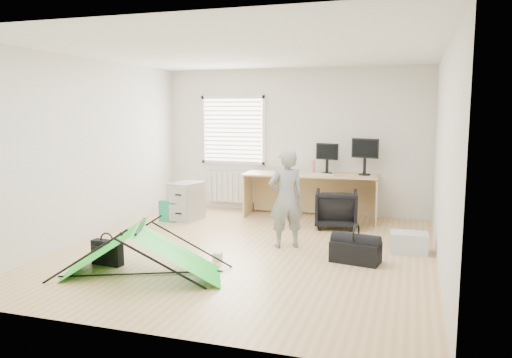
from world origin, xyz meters
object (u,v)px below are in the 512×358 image
(monitor_left, at_px, (327,163))
(office_chair, at_px, (336,209))
(laptop_bag, at_px, (107,253))
(duffel_bag, at_px, (355,252))
(filing_cabinet, at_px, (186,201))
(thermos, at_px, (313,167))
(kite, at_px, (141,251))
(person, at_px, (286,199))
(storage_crate, at_px, (409,243))
(monitor_right, at_px, (365,162))
(desk, at_px, (310,196))

(monitor_left, height_order, office_chair, monitor_left)
(laptop_bag, distance_m, duffel_bag, 3.15)
(filing_cabinet, xyz_separation_m, thermos, (2.11, 0.84, 0.59))
(kite, bearing_deg, filing_cabinet, 81.64)
(thermos, relative_size, person, 0.17)
(thermos, distance_m, storage_crate, 2.59)
(monitor_right, xyz_separation_m, kite, (-2.21, -3.82, -0.74))
(office_chair, xyz_separation_m, laptop_bag, (-2.44, -2.90, -0.16))
(thermos, xyz_separation_m, office_chair, (0.52, -0.62, -0.61))
(desk, height_order, filing_cabinet, desk)
(desk, relative_size, monitor_right, 4.81)
(filing_cabinet, xyz_separation_m, duffel_bag, (3.15, -1.63, -0.20))
(thermos, height_order, person, person)
(laptop_bag, bearing_deg, desk, 67.07)
(office_chair, distance_m, kite, 3.61)
(filing_cabinet, height_order, monitor_left, monitor_left)
(person, distance_m, storage_crate, 1.78)
(laptop_bag, bearing_deg, duffel_bag, 24.88)
(office_chair, xyz_separation_m, person, (-0.50, -1.41, 0.39))
(filing_cabinet, distance_m, office_chair, 2.64)
(kite, height_order, duffel_bag, kite)
(thermos, relative_size, storage_crate, 0.48)
(thermos, height_order, duffel_bag, thermos)
(monitor_right, bearing_deg, desk, -153.40)
(duffel_bag, bearing_deg, desk, 124.62)
(laptop_bag, bearing_deg, storage_crate, 30.96)
(monitor_right, xyz_separation_m, office_chair, (-0.38, -0.71, -0.73))
(filing_cabinet, bearing_deg, desk, 33.08)
(storage_crate, height_order, laptop_bag, laptop_bag)
(kite, distance_m, storage_crate, 3.58)
(thermos, bearing_deg, office_chair, -50.22)
(office_chair, relative_size, laptop_bag, 1.66)
(person, bearing_deg, monitor_right, -142.16)
(filing_cabinet, height_order, laptop_bag, filing_cabinet)
(monitor_right, xyz_separation_m, person, (-0.88, -2.12, -0.34))
(person, height_order, storage_crate, person)
(desk, xyz_separation_m, monitor_right, (0.94, 0.13, 0.64))
(kite, relative_size, storage_crate, 3.88)
(thermos, xyz_separation_m, laptop_bag, (-1.93, -3.52, -0.77))
(monitor_right, relative_size, storage_crate, 0.99)
(desk, height_order, storage_crate, desk)
(monitor_right, height_order, laptop_bag, monitor_right)
(desk, xyz_separation_m, thermos, (0.04, 0.04, 0.52))
(filing_cabinet, relative_size, thermos, 2.83)
(monitor_right, height_order, storage_crate, monitor_right)
(monitor_left, xyz_separation_m, storage_crate, (1.45, -1.87, -0.87))
(filing_cabinet, bearing_deg, monitor_left, 33.09)
(filing_cabinet, distance_m, monitor_left, 2.60)
(person, bearing_deg, monitor_left, -125.64)
(filing_cabinet, relative_size, person, 0.48)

